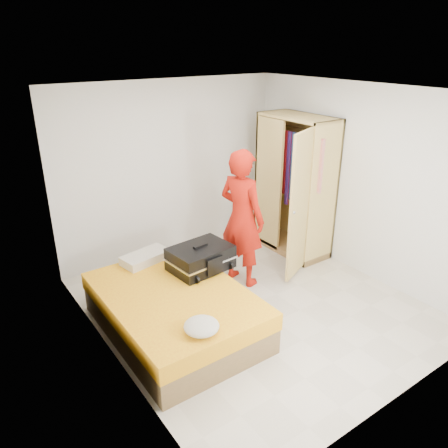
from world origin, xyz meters
TOP-DOWN VIEW (x-y plane):
  - room at (0.00, 0.00)m, footprint 4.00×4.02m
  - bed at (-1.05, 0.10)m, footprint 1.42×2.02m
  - wardrobe at (1.45, 0.84)m, footprint 1.13×1.41m
  - person at (0.25, 0.57)m, footprint 0.60×0.77m
  - suitcase at (-0.51, 0.39)m, footprint 0.78×0.61m
  - round_cushion at (-1.19, -0.68)m, footprint 0.34×0.34m
  - pillow at (-0.98, 0.95)m, footprint 0.65×0.42m

SIDE VIEW (x-z plane):
  - bed at x=-1.05m, z-range 0.00..0.50m
  - pillow at x=-0.98m, z-range 0.50..0.61m
  - round_cushion at x=-1.19m, z-range 0.50..0.63m
  - suitcase at x=-0.51m, z-range 0.48..0.80m
  - person at x=0.25m, z-range 0.00..1.85m
  - wardrobe at x=1.45m, z-range -0.05..2.05m
  - room at x=0.00m, z-range 0.00..2.60m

